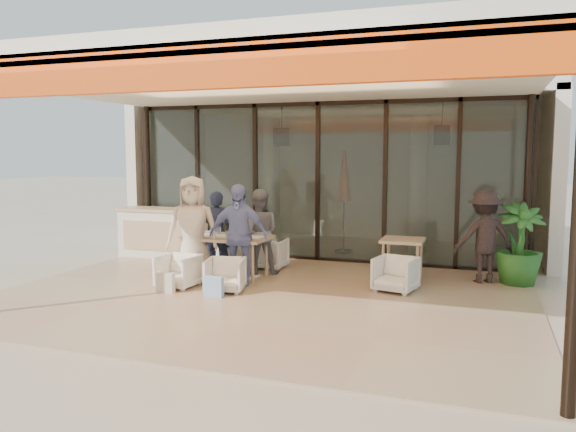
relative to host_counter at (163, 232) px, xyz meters
name	(u,v)px	position (x,y,z in m)	size (l,w,h in m)	color
ground	(263,296)	(3.18, -2.30, -0.53)	(70.00, 70.00, 0.00)	#C6B293
terrace_floor	(263,296)	(3.18, -2.30, -0.53)	(8.00, 6.00, 0.01)	tan
terrace_structure	(255,78)	(3.18, -2.56, 2.72)	(8.00, 6.00, 3.40)	silver
glass_storefront	(318,183)	(3.18, 0.70, 1.07)	(8.08, 0.10, 3.20)	#9EADA3
interior_block	(346,151)	(3.19, 3.02, 1.70)	(9.05, 3.62, 3.52)	silver
host_counter	(163,232)	(0.00, 0.00, 0.00)	(1.85, 0.65, 1.04)	silver
dining_table	(227,239)	(2.11, -1.31, 0.16)	(1.50, 0.90, 0.93)	tan
chair_far_left	(229,249)	(1.69, -0.37, -0.19)	(0.67, 0.63, 0.69)	white
chair_far_right	(269,252)	(2.53, -0.37, -0.21)	(0.62, 0.58, 0.64)	white
chair_near_left	(178,270)	(1.69, -2.27, -0.23)	(0.59, 0.56, 0.61)	white
chair_near_right	(225,274)	(2.53, -2.27, -0.23)	(0.58, 0.55, 0.60)	white
diner_navy	(217,231)	(1.69, -0.87, 0.22)	(0.55, 0.36, 1.49)	#171B33
diner_grey	(259,232)	(2.53, -0.87, 0.24)	(0.75, 0.59, 1.55)	slate
diner_cream	(193,229)	(1.69, -1.77, 0.37)	(0.88, 0.57, 1.80)	beige
diner_periwinkle	(238,235)	(2.53, -1.77, 0.31)	(0.99, 0.41, 1.69)	#6C7DB4
tote_bag_cream	(165,283)	(1.69, -2.67, -0.36)	(0.30, 0.10, 0.34)	silver
tote_bag_blue	(214,287)	(2.53, -2.67, -0.36)	(0.30, 0.10, 0.34)	#99BFD8
side_table	(403,245)	(5.07, -0.62, 0.11)	(0.70, 0.70, 0.74)	tan
side_chair	(396,273)	(5.07, -1.37, -0.22)	(0.61, 0.57, 0.63)	white
standing_woman	(484,237)	(6.37, -0.27, 0.26)	(1.02, 0.59, 1.58)	black
potted_palm	(519,245)	(6.92, -0.22, 0.15)	(0.77, 0.77, 1.37)	#1E5919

